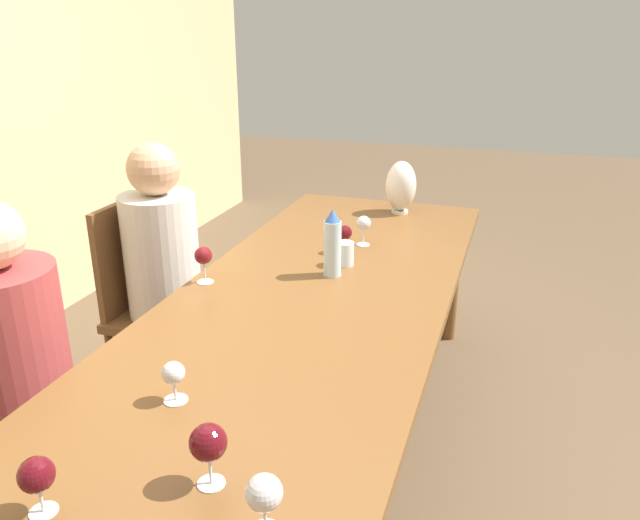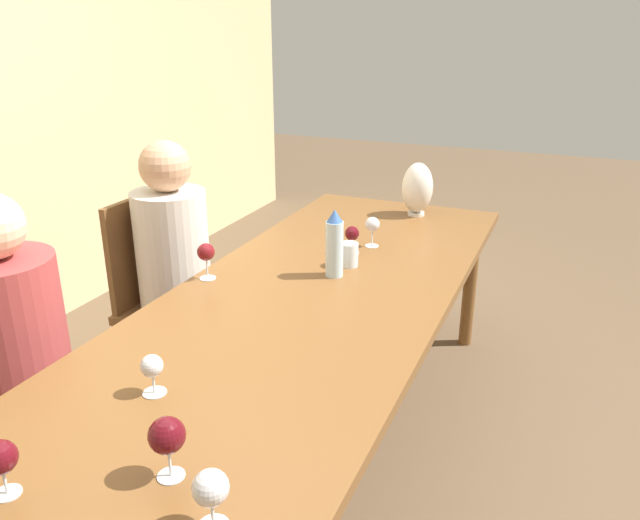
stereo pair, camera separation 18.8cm
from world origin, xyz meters
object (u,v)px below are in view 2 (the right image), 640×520
at_px(wine_glass_0, 0,459).
at_px(person_far, 176,264).
at_px(chair_near, 7,390).
at_px(wine_glass_4, 352,234).
at_px(wine_glass_5, 167,436).
at_px(vase, 417,188).
at_px(wine_glass_2, 206,253).
at_px(wine_glass_1, 152,367).
at_px(person_near, 18,357).
at_px(chair_far, 163,293).
at_px(water_bottle, 334,244).
at_px(wine_glass_6, 372,225).
at_px(water_tumbler, 349,254).
at_px(wine_glass_3, 211,489).

xyz_separation_m(wine_glass_0, person_far, (1.45, 0.60, -0.18)).
bearing_deg(chair_near, wine_glass_0, -129.03).
distance_m(wine_glass_4, wine_glass_5, 1.50).
xyz_separation_m(vase, wine_glass_2, (-1.16, 0.53, -0.04)).
bearing_deg(wine_glass_4, vase, -9.27).
bearing_deg(wine_glass_5, wine_glass_1, 42.76).
distance_m(vase, person_near, 2.00).
xyz_separation_m(wine_glass_2, chair_far, (0.27, 0.43, -0.36)).
distance_m(water_bottle, wine_glass_1, 0.98).
xyz_separation_m(wine_glass_0, chair_near, (0.56, 0.69, -0.34)).
bearing_deg(wine_glass_2, wine_glass_1, -157.58).
bearing_deg(wine_glass_6, wine_glass_2, 142.07).
bearing_deg(wine_glass_2, wine_glass_0, -167.77).
xyz_separation_m(wine_glass_2, person_far, (0.27, 0.35, -0.19)).
relative_size(water_tumbler, wine_glass_1, 0.85).
relative_size(vase, wine_glass_5, 1.82).
height_order(wine_glass_4, chair_far, chair_far).
bearing_deg(wine_glass_0, water_bottle, -7.64).
relative_size(wine_glass_4, chair_far, 0.13).
height_order(water_tumbler, wine_glass_1, wine_glass_1).
height_order(wine_glass_3, chair_near, chair_near).
height_order(water_bottle, wine_glass_3, water_bottle).
bearing_deg(wine_glass_4, water_bottle, -174.68).
distance_m(wine_glass_4, chair_near, 1.44).
relative_size(water_tumbler, wine_glass_3, 0.74).
bearing_deg(wine_glass_6, chair_near, 143.67).
bearing_deg(wine_glass_1, person_near, 79.64).
distance_m(chair_near, person_near, 0.17).
height_order(wine_glass_0, wine_glass_3, wine_glass_3).
distance_m(water_tumbler, chair_far, 0.95).
xyz_separation_m(water_tumbler, chair_near, (-0.97, 0.90, -0.30)).
height_order(vase, wine_glass_5, vase).
bearing_deg(wine_glass_1, person_far, 32.87).
bearing_deg(person_far, vase, -44.51).
height_order(wine_glass_0, person_near, person_near).
bearing_deg(chair_far, wine_glass_4, -75.43).
distance_m(wine_glass_5, chair_far, 1.64).
height_order(wine_glass_2, chair_near, chair_near).
bearing_deg(chair_far, vase, -47.24).
xyz_separation_m(wine_glass_2, chair_near, (-0.63, 0.43, -0.36)).
distance_m(wine_glass_3, chair_far, 1.81).
xyz_separation_m(wine_glass_4, person_near, (-1.11, 0.77, -0.19)).
distance_m(wine_glass_3, wine_glass_4, 1.61).
distance_m(wine_glass_5, wine_glass_6, 1.61).
distance_m(wine_glass_0, wine_glass_5, 0.34).
bearing_deg(wine_glass_5, chair_far, 37.67).
bearing_deg(water_tumbler, person_far, 95.61).
height_order(wine_glass_5, chair_near, chair_near).
height_order(vase, person_far, person_far).
xyz_separation_m(vase, wine_glass_1, (-1.90, 0.22, -0.06)).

